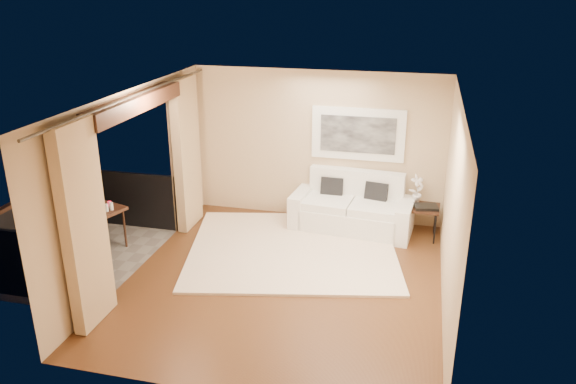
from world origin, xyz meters
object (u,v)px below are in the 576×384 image
(balcony_chair_near, at_px, (58,242))
(ice_bucket, at_px, (92,199))
(balcony_chair_far, at_px, (84,206))
(bistro_table, at_px, (99,214))
(sofa, at_px, (353,210))
(side_table, at_px, (424,210))
(orchid, at_px, (417,189))

(balcony_chair_near, relative_size, ice_bucket, 5.25)
(balcony_chair_far, height_order, ice_bucket, ice_bucket)
(bistro_table, relative_size, ice_bucket, 4.03)
(bistro_table, distance_m, ice_bucket, 0.29)
(balcony_chair_near, height_order, ice_bucket, balcony_chair_near)
(bistro_table, xyz_separation_m, balcony_chair_far, (-0.62, 0.52, -0.13))
(bistro_table, distance_m, balcony_chair_far, 0.82)
(balcony_chair_far, relative_size, balcony_chair_near, 0.90)
(sofa, bearing_deg, side_table, 0.73)
(side_table, height_order, orchid, orchid)
(orchid, height_order, bistro_table, orchid)
(orchid, relative_size, balcony_chair_near, 0.46)
(orchid, relative_size, balcony_chair_far, 0.52)
(orchid, bearing_deg, bistro_table, -157.92)
(orchid, xyz_separation_m, balcony_chair_far, (-5.47, -1.45, -0.27))
(side_table, bearing_deg, ice_bucket, -162.14)
(side_table, distance_m, balcony_chair_far, 5.75)
(bistro_table, height_order, balcony_chair_far, balcony_chair_far)
(bistro_table, relative_size, balcony_chair_near, 0.77)
(ice_bucket, bearing_deg, bistro_table, -35.23)
(sofa, bearing_deg, bistro_table, -148.22)
(orchid, height_order, balcony_chair_near, orchid)
(ice_bucket, bearing_deg, balcony_chair_near, -85.07)
(sofa, relative_size, balcony_chair_near, 2.05)
(balcony_chair_far, height_order, balcony_chair_near, balcony_chair_near)
(bistro_table, height_order, ice_bucket, ice_bucket)
(ice_bucket, bearing_deg, side_table, 17.86)
(balcony_chair_far, xyz_separation_m, ice_bucket, (0.44, -0.39, 0.31))
(balcony_chair_far, distance_m, balcony_chair_near, 1.56)
(side_table, height_order, balcony_chair_far, balcony_chair_far)
(side_table, distance_m, balcony_chair_near, 5.77)
(side_table, distance_m, bistro_table, 5.30)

